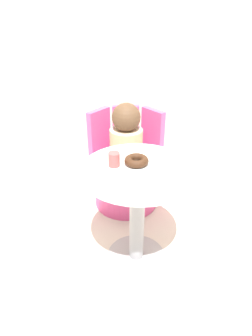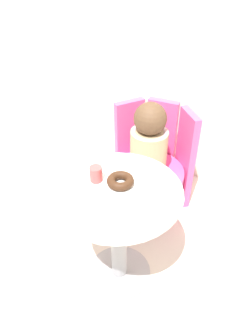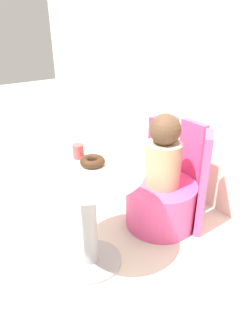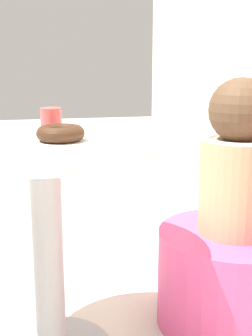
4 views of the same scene
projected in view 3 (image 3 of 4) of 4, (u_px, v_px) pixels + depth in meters
name	position (u px, v px, depth m)	size (l,w,h in m)	color
ground_plane	(96.00, 259.00, 1.98)	(12.00, 12.00, 0.00)	beige
back_wall	(233.00, 54.00, 2.01)	(6.00, 0.06, 2.40)	beige
round_table	(88.00, 199.00, 1.73)	(0.66, 0.66, 0.69)	#99999E
tub_chair	(161.00, 204.00, 2.25)	(0.52, 0.52, 0.34)	#E54C8C
booth_backrest	(184.00, 171.00, 2.27)	(0.62, 0.23, 0.76)	#E54C8C
child_figure	(164.00, 153.00, 2.06)	(0.25, 0.25, 0.52)	tan
donut	(92.00, 161.00, 1.66)	(0.14, 0.14, 0.05)	#3D2314
cup	(78.00, 151.00, 1.73)	(0.07, 0.07, 0.08)	#DB4C4C
paper_napkin	(59.00, 177.00, 1.54)	(0.17, 0.17, 0.01)	white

